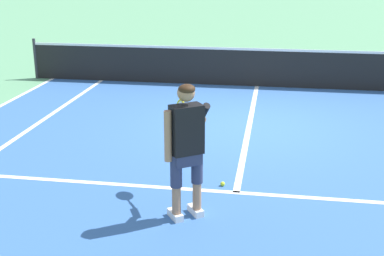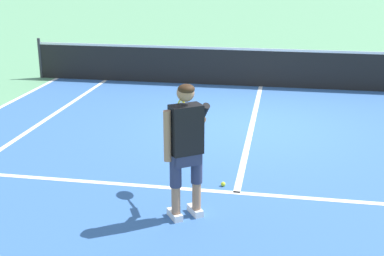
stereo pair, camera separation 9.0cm
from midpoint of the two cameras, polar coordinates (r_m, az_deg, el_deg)
ground_plane at (r=10.12m, az=6.03°, el=0.22°), size 80.00×80.00×0.00m
court_inner_surface at (r=8.89m, az=5.50°, el=-2.31°), size 10.98×9.68×0.00m
line_service at (r=7.27m, az=4.51°, el=-7.07°), size 8.23×0.10×0.01m
line_centre_service at (r=10.25m, az=6.08°, el=0.47°), size 0.10×6.40×0.01m
line_singles_left at (r=10.01m, az=-18.70°, el=-0.85°), size 0.10×9.28×0.01m
tennis_net at (r=13.23m, az=7.02°, el=6.66°), size 11.96×0.08×1.07m
tennis_player at (r=6.23m, az=-1.06°, el=-1.57°), size 0.60×1.21×1.71m
tennis_ball_mid_court at (r=7.45m, az=3.03°, el=-6.14°), size 0.07×0.07×0.07m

